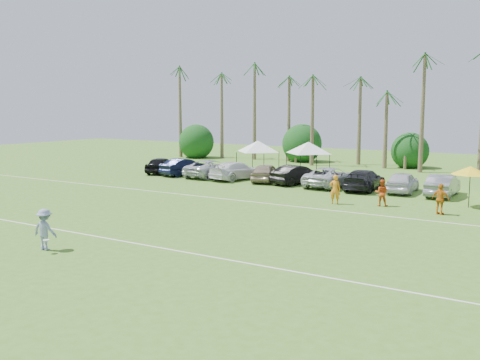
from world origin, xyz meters
The scene contains 30 objects.
ground centered at (0.00, 0.00, 0.00)m, with size 120.00×120.00×0.00m, color #437021.
field_lines centered at (0.00, 8.00, 0.01)m, with size 80.00×12.10×0.01m.
palm_tree_0 centered at (-22.00, 38.00, 7.48)m, with size 2.40×2.40×8.90m.
palm_tree_1 centered at (-17.00, 38.00, 8.35)m, with size 2.40×2.40×9.90m.
palm_tree_2 centered at (-12.00, 38.00, 9.21)m, with size 2.40×2.40×10.90m.
palm_tree_3 centered at (-8.00, 38.00, 10.06)m, with size 2.40×2.40×11.90m.
palm_tree_4 centered at (-4.00, 38.00, 7.48)m, with size 2.40×2.40×8.90m.
palm_tree_5 centered at (0.00, 38.00, 8.35)m, with size 2.40×2.40×9.90m.
palm_tree_6 centered at (4.00, 38.00, 9.21)m, with size 2.40×2.40×10.90m.
palm_tree_7 centered at (8.00, 38.00, 10.06)m, with size 2.40×2.40×11.90m.
bush_tree_0 centered at (-19.00, 39.00, 1.80)m, with size 4.00×4.00×4.00m.
bush_tree_1 centered at (-6.00, 39.00, 1.80)m, with size 4.00×4.00×4.00m.
bush_tree_2 centered at (6.00, 39.00, 1.80)m, with size 4.00×4.00×4.00m.
sideline_player_a centered at (7.37, 16.12, 0.94)m, with size 0.68×0.45×1.87m, color orange.
sideline_player_b centered at (10.10, 16.97, 0.84)m, with size 0.81×0.63×1.67m, color #CC4816.
sideline_player_c centered at (13.77, 16.10, 0.89)m, with size 1.04×0.43×1.78m, color orange.
canopy_tent_left centered at (-4.61, 27.14, 3.07)m, with size 4.42×4.42×3.58m.
canopy_tent_right centered at (0.13, 27.87, 3.08)m, with size 4.43×4.43×3.59m.
market_umbrella centered at (14.80, 19.32, 2.29)m, with size 2.29×2.29×2.55m.
frisbee_player centered at (0.95, -0.85, 0.90)m, with size 1.27×0.91×1.79m.
parked_car_0 centered at (-12.49, 22.75, 0.76)m, with size 1.80×4.48×1.52m, color black.
parked_car_1 centered at (-9.71, 22.65, 0.76)m, with size 1.61×4.63×1.52m, color black.
parked_car_2 centered at (-6.92, 22.88, 0.76)m, with size 2.53×5.49×1.52m, color #B2B6BC.
parked_car_3 centered at (-4.14, 22.67, 0.76)m, with size 2.14×5.25×1.52m, color white.
parked_car_4 centered at (-1.36, 22.84, 0.76)m, with size 1.80×4.48×1.52m, color gray.
parked_car_5 centered at (1.42, 22.93, 0.76)m, with size 1.61×4.63×1.52m, color black.
parked_car_6 centered at (4.20, 22.95, 0.76)m, with size 2.53×5.49×1.52m, color #B4B7BC.
parked_car_7 centered at (6.98, 22.78, 0.76)m, with size 2.14×5.25×1.52m, color black.
parked_car_8 centered at (9.76, 23.05, 0.76)m, with size 1.80×4.48×1.52m, color silver.
parked_car_9 centered at (12.54, 22.93, 0.76)m, with size 1.61×4.63×1.52m, color slate.
Camera 1 is at (19.86, -15.46, 6.08)m, focal length 40.00 mm.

